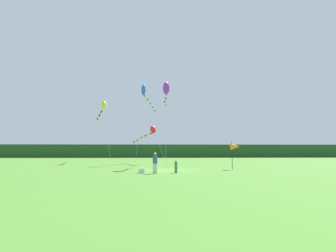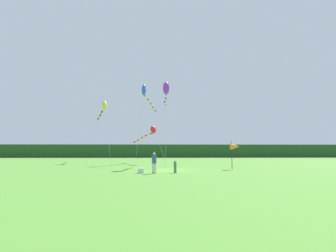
{
  "view_description": "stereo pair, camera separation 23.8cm",
  "coord_description": "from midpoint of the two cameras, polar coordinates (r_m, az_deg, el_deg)",
  "views": [
    {
      "loc": [
        -1.18,
        -25.5,
        1.92
      ],
      "look_at": [
        0.0,
        6.0,
        4.89
      ],
      "focal_mm": 27.67,
      "sensor_mm": 36.0,
      "label": 1
    },
    {
      "loc": [
        -0.94,
        -25.51,
        1.92
      ],
      "look_at": [
        0.0,
        6.0,
        4.89
      ],
      "focal_mm": 27.67,
      "sensor_mm": 36.0,
      "label": 2
    }
  ],
  "objects": [
    {
      "name": "banner_flag_pole",
      "position": [
        27.46,
        14.33,
        -4.45
      ],
      "size": [
        0.9,
        0.7,
        2.81
      ],
      "color": "black",
      "rests_on": "ground"
    },
    {
      "name": "kite_red",
      "position": [
        37.29,
        -4.22,
        -1.31
      ],
      "size": [
        5.27,
        8.23,
        5.52
      ],
      "color": "#B2B2B2",
      "rests_on": "ground"
    },
    {
      "name": "person_child",
      "position": [
        22.29,
        1.45,
        -8.74
      ],
      "size": [
        0.24,
        0.24,
        1.1
      ],
      "color": "#3F724C",
      "rests_on": "ground"
    },
    {
      "name": "kite_yellow",
      "position": [
        42.94,
        -14.3,
        4.06
      ],
      "size": [
        4.71,
        10.65,
        9.91
      ],
      "color": "#B2B2B2",
      "rests_on": "ground"
    },
    {
      "name": "kite_blue",
      "position": [
        39.03,
        -5.29,
        7.33
      ],
      "size": [
        2.59,
        9.31,
        11.74
      ],
      "color": "#B2B2B2",
      "rests_on": "ground"
    },
    {
      "name": "kite_purple",
      "position": [
        31.06,
        -0.64,
        7.95
      ],
      "size": [
        0.84,
        5.55,
        10.04
      ],
      "color": "#B2B2B2",
      "rests_on": "ground"
    },
    {
      "name": "ground_plane",
      "position": [
        25.6,
        0.24,
        -9.68
      ],
      "size": [
        120.0,
        120.0,
        0.0
      ],
      "primitive_type": "plane",
      "color": "#4C842D"
    },
    {
      "name": "distant_treeline",
      "position": [
        70.52,
        -1.28,
        -5.53
      ],
      "size": [
        108.0,
        3.29,
        3.47
      ],
      "primitive_type": "cube",
      "color": "#234C23",
      "rests_on": "ground"
    },
    {
      "name": "person_adult",
      "position": [
        21.78,
        -3.2,
        -7.86
      ],
      "size": [
        0.38,
        0.38,
        1.74
      ],
      "color": "silver",
      "rests_on": "ground"
    },
    {
      "name": "cooler_box",
      "position": [
        22.29,
        -6.09,
        -9.76
      ],
      "size": [
        0.5,
        0.44,
        0.41
      ],
      "primitive_type": "cube",
      "color": "silver",
      "rests_on": "ground"
    }
  ]
}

